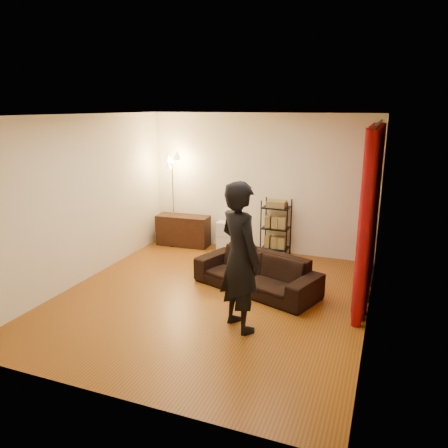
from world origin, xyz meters
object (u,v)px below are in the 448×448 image
at_px(sofa, 256,272).
at_px(storage_boxes, 226,235).
at_px(person, 240,257).
at_px(floor_lamp, 173,201).
at_px(wire_shelf, 276,228).
at_px(media_cabinet, 183,230).

distance_m(sofa, storage_boxes, 2.12).
height_order(person, floor_lamp, person).
bearing_deg(floor_lamp, wire_shelf, 3.44).
relative_size(person, storage_boxes, 3.42).
height_order(wire_shelf, floor_lamp, floor_lamp).
relative_size(person, floor_lamp, 1.03).
height_order(storage_boxes, wire_shelf, wire_shelf).
relative_size(storage_boxes, wire_shelf, 0.51).
bearing_deg(floor_lamp, media_cabinet, 24.40).
relative_size(media_cabinet, floor_lamp, 0.57).
bearing_deg(sofa, media_cabinet, 160.89).
xyz_separation_m(sofa, storage_boxes, (-1.18, 1.76, -0.01)).
distance_m(sofa, person, 1.42).
bearing_deg(wire_shelf, floor_lamp, -163.71).
distance_m(media_cabinet, wire_shelf, 1.97).
distance_m(wire_shelf, floor_lamp, 2.17).
xyz_separation_m(media_cabinet, floor_lamp, (-0.17, -0.08, 0.63)).
height_order(media_cabinet, floor_lamp, floor_lamp).
distance_m(sofa, media_cabinet, 2.68).
bearing_deg(storage_boxes, wire_shelf, -1.91).
xyz_separation_m(storage_boxes, floor_lamp, (-1.09, -0.16, 0.66)).
bearing_deg(sofa, storage_boxes, 143.43).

